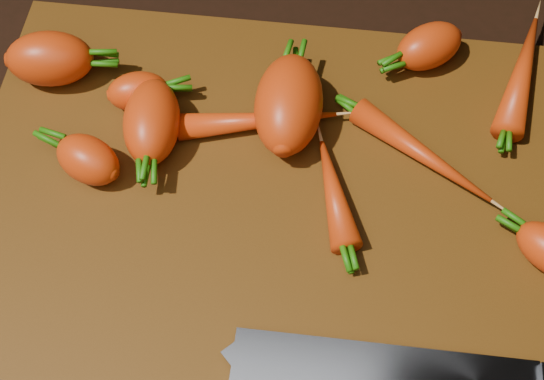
# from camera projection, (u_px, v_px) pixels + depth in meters

# --- Properties ---
(ground) EXTENTS (2.00, 2.00, 0.01)m
(ground) POSITION_uv_depth(u_px,v_px,m) (271.00, 222.00, 0.62)
(ground) COLOR black
(cutting_board) EXTENTS (0.50, 0.40, 0.01)m
(cutting_board) POSITION_uv_depth(u_px,v_px,m) (271.00, 216.00, 0.61)
(cutting_board) COLOR brown
(cutting_board) RESTS_ON ground
(carrot_0) EXTENTS (0.08, 0.06, 0.05)m
(carrot_0) POSITION_uv_depth(u_px,v_px,m) (50.00, 59.00, 0.65)
(carrot_0) COLOR red
(carrot_0) RESTS_ON cutting_board
(carrot_1) EXTENTS (0.07, 0.06, 0.04)m
(carrot_1) POSITION_uv_depth(u_px,v_px,m) (88.00, 160.00, 0.60)
(carrot_1) COLOR red
(carrot_1) RESTS_ON cutting_board
(carrot_2) EXTENTS (0.06, 0.08, 0.05)m
(carrot_2) POSITION_uv_depth(u_px,v_px,m) (152.00, 122.00, 0.62)
(carrot_2) COLOR red
(carrot_2) RESTS_ON cutting_board
(carrot_3) EXTENTS (0.06, 0.10, 0.06)m
(carrot_3) POSITION_uv_depth(u_px,v_px,m) (289.00, 104.00, 0.62)
(carrot_3) COLOR red
(carrot_3) RESTS_ON cutting_board
(carrot_4) EXTENTS (0.07, 0.07, 0.04)m
(carrot_4) POSITION_uv_depth(u_px,v_px,m) (429.00, 46.00, 0.66)
(carrot_4) COLOR red
(carrot_4) RESTS_ON cutting_board
(carrot_5) EXTENTS (0.06, 0.05, 0.03)m
(carrot_5) POSITION_uv_depth(u_px,v_px,m) (138.00, 91.00, 0.64)
(carrot_5) COLOR red
(carrot_5) RESTS_ON cutting_board
(carrot_7) EXTENTS (0.06, 0.13, 0.03)m
(carrot_7) POSITION_uv_depth(u_px,v_px,m) (522.00, 73.00, 0.65)
(carrot_7) COLOR red
(carrot_7) RESTS_ON cutting_board
(carrot_8) EXTENTS (0.12, 0.09, 0.02)m
(carrot_8) POSITION_uv_depth(u_px,v_px,m) (422.00, 154.00, 0.61)
(carrot_8) COLOR red
(carrot_8) RESTS_ON cutting_board
(carrot_9) EXTENTS (0.05, 0.10, 0.03)m
(carrot_9) POSITION_uv_depth(u_px,v_px,m) (334.00, 193.00, 0.60)
(carrot_9) COLOR red
(carrot_9) RESTS_ON cutting_board
(carrot_10) EXTENTS (0.13, 0.05, 0.02)m
(carrot_10) POSITION_uv_depth(u_px,v_px,m) (257.00, 121.00, 0.63)
(carrot_10) COLOR red
(carrot_10) RESTS_ON cutting_board
(knife) EXTENTS (0.35, 0.04, 0.02)m
(knife) POSITION_uv_depth(u_px,v_px,m) (416.00, 375.00, 0.53)
(knife) COLOR gray
(knife) RESTS_ON cutting_board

